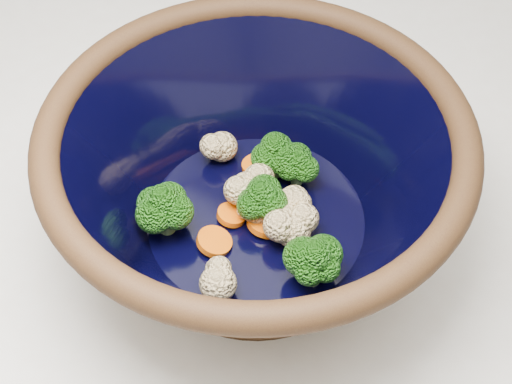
{
  "coord_description": "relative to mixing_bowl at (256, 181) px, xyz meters",
  "views": [
    {
      "loc": [
        0.31,
        -0.2,
        1.44
      ],
      "look_at": [
        0.08,
        0.1,
        0.97
      ],
      "focal_mm": 50.0,
      "sensor_mm": 36.0,
      "label": 1
    }
  ],
  "objects": [
    {
      "name": "mixing_bowl",
      "position": [
        0.0,
        0.0,
        0.0
      ],
      "size": [
        0.34,
        0.34,
        0.15
      ],
      "rotation": [
        0.0,
        0.0,
        0.04
      ],
      "color": "black",
      "rests_on": "counter"
    },
    {
      "name": "vegetable_pile",
      "position": [
        0.0,
        -0.0,
        -0.03
      ],
      "size": [
        0.18,
        0.17,
        0.06
      ],
      "color": "#608442",
      "rests_on": "mixing_bowl"
    }
  ]
}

